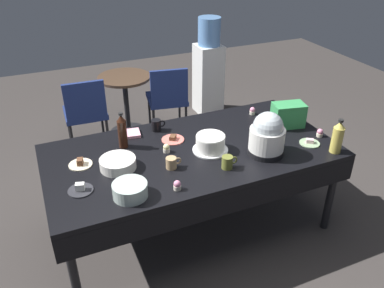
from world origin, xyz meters
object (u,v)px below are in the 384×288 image
dessert_plate_sage (310,143)px  soda_bottle_ginger_ale (338,137)px  cupcake_mint (166,148)px  soda_bottle_cola (122,131)px  cupcake_vanilla (252,111)px  soda_carton (288,115)px  maroon_chair_right (168,96)px  dessert_plate_coral (173,139)px  cupcake_cocoa (277,108)px  cupcake_lemon (177,185)px  round_cafe_table (126,94)px  frosted_layer_cake (210,143)px  coffee_mug_black (156,125)px  dessert_plate_cream (80,164)px  ceramic_snack_bowl (118,163)px  water_cooler (208,69)px  cupcake_rose (320,133)px  potluck_table (192,157)px  glass_salad_bowl (130,190)px  slow_cooker (267,135)px  coffee_mug_olive (228,162)px  maroon_chair_left (85,110)px  coffee_mug_tan (172,163)px  dessert_plate_charcoal (80,189)px

dessert_plate_sage → soda_bottle_ginger_ale: soda_bottle_ginger_ale is taller
cupcake_mint → soda_bottle_cola: 0.36m
cupcake_vanilla → soda_bottle_ginger_ale: soda_bottle_ginger_ale is taller
soda_carton → maroon_chair_right: size_ratio=0.31×
dessert_plate_coral → soda_carton: (0.98, -0.15, 0.09)m
soda_bottle_cola → cupcake_vanilla: bearing=4.9°
dessert_plate_sage → cupcake_cocoa: size_ratio=2.34×
cupcake_lemon → soda_bottle_ginger_ale: bearing=-1.3°
cupcake_lemon → soda_bottle_ginger_ale: size_ratio=0.25×
dessert_plate_coral → soda_bottle_cola: bearing=172.1°
soda_bottle_ginger_ale → round_cafe_table: soda_bottle_ginger_ale is taller
cupcake_mint → round_cafe_table: (0.14, 1.79, -0.28)m
frosted_layer_cake → soda_bottle_cola: bearing=151.7°
cupcake_lemon → coffee_mug_black: (0.14, 0.83, 0.02)m
dessert_plate_coral → soda_bottle_ginger_ale: bearing=-31.5°
dessert_plate_sage → maroon_chair_right: (-0.50, 1.89, -0.27)m
dessert_plate_cream → soda_bottle_ginger_ale: (1.80, -0.57, 0.11)m
dessert_plate_coral → cupcake_cocoa: (1.06, 0.12, 0.02)m
cupcake_cocoa → cupcake_mint: bearing=-166.9°
ceramic_snack_bowl → dessert_plate_cream: ceramic_snack_bowl is taller
maroon_chair_right → water_cooler: 0.82m
cupcake_cocoa → maroon_chair_right: maroon_chair_right is taller
ceramic_snack_bowl → cupcake_rose: ceramic_snack_bowl is taller
dessert_plate_sage → potluck_table: bearing=162.5°
dessert_plate_cream → round_cafe_table: (0.77, 1.71, -0.26)m
dessert_plate_coral → maroon_chair_right: maroon_chair_right is taller
dessert_plate_sage → glass_salad_bowl: bearing=-176.4°
glass_salad_bowl → soda_bottle_cola: (0.12, 0.62, 0.09)m
ceramic_snack_bowl → round_cafe_table: ceramic_snack_bowl is taller
slow_cooker → cupcake_lemon: 0.80m
cupcake_rose → cupcake_cocoa: 0.54m
dessert_plate_coral → slow_cooker: bearing=-39.2°
slow_cooker → cupcake_vanilla: (0.26, 0.62, -0.12)m
dessert_plate_coral → coffee_mug_olive: coffee_mug_olive is taller
ceramic_snack_bowl → maroon_chair_right: bearing=59.4°
cupcake_mint → water_cooler: size_ratio=0.05×
maroon_chair_left → potluck_table: bearing=-71.0°
coffee_mug_tan → maroon_chair_left: (-0.32, 1.78, -0.30)m
slow_cooker → soda_bottle_ginger_ale: size_ratio=1.24×
ceramic_snack_bowl → cupcake_mint: ceramic_snack_bowl is taller
maroon_chair_left → cupcake_cocoa: bearing=-40.1°
dessert_plate_cream → cupcake_lemon: bearing=-45.7°
slow_cooker → soda_carton: bearing=37.2°
dessert_plate_cream → dessert_plate_charcoal: bearing=-99.5°
coffee_mug_olive → maroon_chair_right: (0.26, 1.94, -0.31)m
potluck_table → coffee_mug_tan: coffee_mug_tan is taller
frosted_layer_cake → coffee_mug_tan: 0.37m
coffee_mug_tan → ceramic_snack_bowl: bearing=157.1°
coffee_mug_olive → round_cafe_table: size_ratio=0.17×
dessert_plate_coral → cupcake_vanilla: 0.84m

